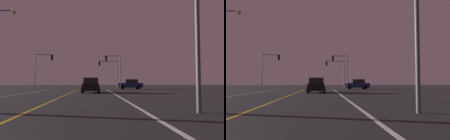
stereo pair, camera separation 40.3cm
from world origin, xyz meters
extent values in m
cube|color=silver|center=(4.71, 15.26, 0.00)|extent=(0.16, 42.51, 0.01)
cube|color=gold|center=(0.00, 15.26, 0.00)|extent=(0.16, 42.51, 0.01)
cylinder|color=black|center=(7.49, 37.59, 0.34)|extent=(0.68, 0.22, 0.68)
cylinder|color=black|center=(7.49, 39.39, 0.34)|extent=(0.68, 0.22, 0.68)
cylinder|color=black|center=(10.19, 37.59, 0.34)|extent=(0.68, 0.22, 0.68)
cylinder|color=black|center=(10.19, 39.39, 0.34)|extent=(0.68, 0.22, 0.68)
cube|color=navy|center=(8.84, 38.49, 0.66)|extent=(4.30, 1.80, 0.80)
cube|color=black|center=(9.09, 38.49, 1.38)|extent=(2.10, 1.60, 0.64)
cube|color=red|center=(10.94, 37.89, 0.76)|extent=(0.08, 0.24, 0.16)
cube|color=red|center=(10.94, 39.09, 0.76)|extent=(0.08, 0.24, 0.16)
cylinder|color=black|center=(1.37, 26.32, 0.34)|extent=(0.22, 0.68, 0.68)
cylinder|color=black|center=(3.17, 26.32, 0.34)|extent=(0.22, 0.68, 0.68)
cylinder|color=black|center=(1.37, 23.62, 0.34)|extent=(0.22, 0.68, 0.68)
cylinder|color=black|center=(3.17, 23.62, 0.34)|extent=(0.22, 0.68, 0.68)
cube|color=black|center=(2.27, 24.97, 0.66)|extent=(1.80, 4.30, 0.80)
cube|color=black|center=(2.27, 24.72, 1.38)|extent=(1.60, 2.10, 0.64)
cube|color=red|center=(1.67, 22.87, 0.76)|extent=(0.24, 0.08, 0.16)
cube|color=red|center=(2.87, 22.87, 0.76)|extent=(0.24, 0.08, 0.16)
cylinder|color=#4C4C51|center=(7.02, 37.01, 2.83)|extent=(0.14, 0.14, 5.66)
cylinder|color=#4C4C51|center=(5.82, 37.01, 5.61)|extent=(2.39, 0.10, 0.10)
cube|color=black|center=(4.62, 37.01, 5.16)|extent=(0.28, 0.36, 0.90)
sphere|color=#3A0605|center=(4.46, 37.01, 5.46)|extent=(0.20, 0.20, 0.20)
sphere|color=#3C2706|center=(4.46, 37.01, 5.16)|extent=(0.20, 0.20, 0.20)
sphere|color=#19E059|center=(4.46, 37.01, 4.86)|extent=(0.20, 0.20, 0.20)
cylinder|color=#4C4C51|center=(-7.02, 37.01, 2.88)|extent=(0.14, 0.14, 5.77)
cylinder|color=#4C4C51|center=(-5.66, 37.01, 5.72)|extent=(2.70, 0.10, 0.10)
cube|color=black|center=(-4.31, 37.01, 5.27)|extent=(0.28, 0.36, 0.90)
sphere|color=#3A0605|center=(-4.15, 37.01, 5.57)|extent=(0.20, 0.20, 0.20)
sphere|color=#3C2706|center=(-4.15, 37.01, 5.27)|extent=(0.20, 0.20, 0.20)
sphere|color=#19E059|center=(-4.15, 37.01, 4.97)|extent=(0.20, 0.20, 0.20)
cylinder|color=#4C4C51|center=(7.02, 42.51, 2.62)|extent=(0.14, 0.14, 5.24)
cylinder|color=#4C4C51|center=(5.32, 42.51, 5.19)|extent=(3.39, 0.10, 0.10)
cube|color=black|center=(3.63, 42.51, 4.74)|extent=(0.28, 0.36, 0.90)
sphere|color=#3A0605|center=(3.47, 42.51, 5.04)|extent=(0.20, 0.20, 0.20)
sphere|color=#3C2706|center=(3.47, 42.51, 4.74)|extent=(0.20, 0.20, 0.20)
sphere|color=#19E059|center=(3.47, 42.51, 4.44)|extent=(0.20, 0.20, 0.20)
cylinder|color=#4C4C51|center=(6.74, 7.09, 3.84)|extent=(0.18, 0.18, 7.68)
cylinder|color=#4C4C51|center=(-5.63, 19.27, 7.55)|extent=(2.22, 0.10, 0.10)
sphere|color=#F9D88C|center=(-4.52, 19.27, 7.45)|extent=(0.44, 0.44, 0.44)
camera|label=1|loc=(2.68, -1.75, 1.19)|focal=37.40mm
camera|label=2|loc=(3.08, -1.75, 1.19)|focal=37.40mm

